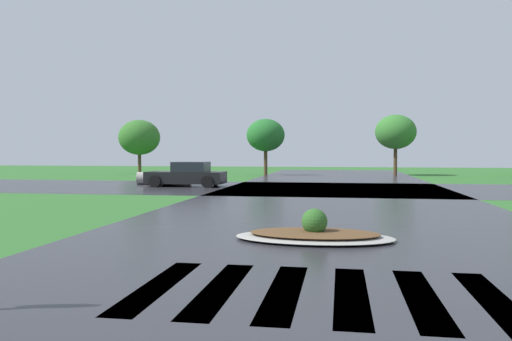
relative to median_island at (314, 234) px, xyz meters
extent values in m
cube|color=#2B2B30|center=(0.25, 1.75, -0.13)|extent=(11.33, 80.00, 0.01)
cube|color=#2B2B30|center=(0.25, 15.26, -0.13)|extent=(90.00, 10.20, 0.01)
cube|color=white|center=(-2.00, -4.14, -0.13)|extent=(0.45, 2.96, 0.01)
cube|color=white|center=(-1.10, -4.14, -0.13)|extent=(0.45, 2.96, 0.01)
cube|color=white|center=(-0.20, -4.14, -0.13)|extent=(0.45, 2.96, 0.01)
cube|color=white|center=(0.70, -4.14, -0.13)|extent=(0.45, 2.96, 0.01)
cube|color=white|center=(1.60, -4.14, -0.13)|extent=(0.45, 2.96, 0.01)
cube|color=white|center=(2.50, -4.14, -0.13)|extent=(0.45, 2.96, 0.01)
ellipsoid|color=#9E9B93|center=(0.00, 0.00, -0.07)|extent=(3.44, 1.86, 0.12)
ellipsoid|color=brown|center=(0.00, 0.00, 0.02)|extent=(2.82, 1.53, 0.10)
sphere|color=#2D6023|center=(0.00, 0.00, 0.27)|extent=(0.56, 0.56, 0.56)
cube|color=black|center=(-7.77, 15.80, 0.36)|extent=(4.22, 1.81, 0.64)
cube|color=#1E232B|center=(-7.48, 15.81, 0.94)|extent=(1.84, 1.58, 0.53)
cylinder|color=black|center=(-9.19, 14.87, 0.19)|extent=(0.64, 0.23, 0.64)
cylinder|color=black|center=(-9.20, 16.72, 0.19)|extent=(0.64, 0.23, 0.64)
cylinder|color=black|center=(-6.33, 14.89, 0.19)|extent=(0.64, 0.23, 0.64)
cylinder|color=black|center=(-6.34, 16.74, 0.19)|extent=(0.64, 0.23, 0.64)
cylinder|color=#9E9B93|center=(-10.32, 17.07, 0.23)|extent=(1.52, 0.92, 0.72)
cylinder|color=#9E9B93|center=(-9.50, 17.19, 0.23)|extent=(1.52, 0.92, 0.72)
cylinder|color=#9E9B93|center=(-8.67, 17.32, 0.23)|extent=(1.52, 0.92, 0.72)
cylinder|color=#4C3823|center=(-16.42, 30.48, 0.80)|extent=(0.28, 0.28, 1.87)
ellipsoid|color=#336B28|center=(-16.42, 30.48, 2.97)|extent=(3.51, 3.51, 2.98)
cylinder|color=#4C3823|center=(-5.34, 29.19, 0.94)|extent=(0.28, 0.28, 2.14)
ellipsoid|color=#246829|center=(-5.34, 29.19, 3.06)|extent=(3.02, 3.02, 2.57)
cylinder|color=#4C3823|center=(4.80, 30.59, 1.03)|extent=(0.28, 0.28, 2.33)
ellipsoid|color=#34752D|center=(4.80, 30.59, 3.31)|extent=(3.18, 3.18, 2.71)
camera|label=1|loc=(0.55, -11.05, 1.78)|focal=35.98mm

